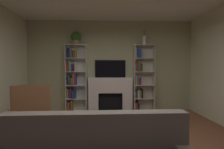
{
  "coord_description": "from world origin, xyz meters",
  "views": [
    {
      "loc": [
        -0.12,
        -2.45,
        1.35
      ],
      "look_at": [
        0.0,
        1.08,
        1.21
      ],
      "focal_mm": 26.32,
      "sensor_mm": 36.0,
      "label": 1
    }
  ],
  "objects": [
    {
      "name": "tv",
      "position": [
        0.0,
        2.67,
        1.32
      ],
      "size": [
        0.94,
        0.06,
        0.54
      ],
      "primitive_type": "cube",
      "color": "black",
      "rests_on": "fireplace"
    },
    {
      "name": "potted_plant",
      "position": [
        -1.03,
        2.55,
        2.26
      ],
      "size": [
        0.3,
        0.3,
        0.39
      ],
      "color": "#A07A51",
      "rests_on": "bookshelf_left"
    },
    {
      "name": "fireplace",
      "position": [
        0.0,
        2.59,
        0.55
      ],
      "size": [
        1.44,
        0.52,
        1.04
      ],
      "color": "white",
      "rests_on": "ground_plane"
    },
    {
      "name": "bookshelf_left",
      "position": [
        -1.11,
        2.6,
        1.02
      ],
      "size": [
        0.63,
        0.28,
        2.04
      ],
      "color": "silver",
      "rests_on": "ground_plane"
    },
    {
      "name": "armchair",
      "position": [
        -1.61,
        0.75,
        0.54
      ],
      "size": [
        0.88,
        0.85,
        1.04
      ],
      "color": "brown",
      "rests_on": "ground_plane"
    },
    {
      "name": "coffee_table",
      "position": [
        -0.22,
        -0.36,
        0.37
      ],
      "size": [
        0.83,
        0.54,
        0.43
      ],
      "color": "brown",
      "rests_on": "ground_plane"
    },
    {
      "name": "wall_back_accent",
      "position": [
        0.0,
        2.73,
        1.41
      ],
      "size": [
        5.24,
        0.06,
        2.81
      ],
      "primitive_type": "cube",
      "color": "#AEB188",
      "rests_on": "ground_plane"
    },
    {
      "name": "bookshelf_right",
      "position": [
        0.96,
        2.59,
        1.02
      ],
      "size": [
        0.63,
        0.3,
        2.04
      ],
      "color": "beige",
      "rests_on": "ground_plane"
    },
    {
      "name": "vase_with_flowers",
      "position": [
        1.03,
        2.55,
        2.2
      ],
      "size": [
        0.15,
        0.15,
        0.46
      ],
      "color": "silver",
      "rests_on": "bookshelf_right"
    }
  ]
}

